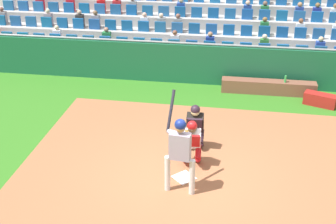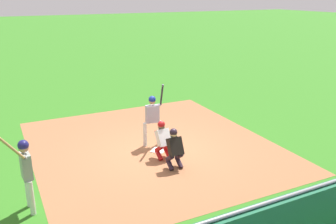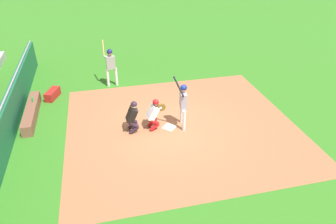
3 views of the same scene
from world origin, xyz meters
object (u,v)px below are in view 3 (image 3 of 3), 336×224
(catcher_crouching, at_px, (154,112))
(water_bottle_on_bench, at_px, (33,99))
(dugout_bench, at_px, (32,112))
(home_plate_umpire, at_px, (133,115))
(on_deck_batter, at_px, (110,63))
(home_plate_marker, at_px, (169,127))
(batter_at_plate, at_px, (183,101))
(equipment_duffel_bag, at_px, (52,94))

(catcher_crouching, xyz_separation_m, water_bottle_on_bench, (-2.54, -4.66, -0.15))
(dugout_bench, bearing_deg, home_plate_umpire, 62.51)
(catcher_crouching, distance_m, home_plate_umpire, 0.81)
(water_bottle_on_bench, relative_size, on_deck_batter, 0.10)
(home_plate_marker, distance_m, catcher_crouching, 0.90)
(home_plate_marker, height_order, on_deck_batter, on_deck_batter)
(on_deck_batter, bearing_deg, water_bottle_on_bench, -63.82)
(batter_at_plate, xyz_separation_m, dugout_bench, (-2.18, -5.79, -0.91))
(dugout_bench, xyz_separation_m, water_bottle_on_bench, (-0.51, 0.05, 0.33))
(catcher_crouching, distance_m, on_deck_batter, 4.42)
(home_plate_marker, relative_size, home_plate_umpire, 0.34)
(water_bottle_on_bench, distance_m, on_deck_batter, 3.87)
(water_bottle_on_bench, bearing_deg, catcher_crouching, 61.42)
(dugout_bench, bearing_deg, home_plate_marker, 68.00)
(home_plate_marker, distance_m, on_deck_batter, 4.82)
(batter_at_plate, bearing_deg, home_plate_umpire, -94.56)
(home_plate_umpire, height_order, equipment_duffel_bag, home_plate_umpire)
(dugout_bench, height_order, water_bottle_on_bench, water_bottle_on_bench)
(equipment_duffel_bag, xyz_separation_m, on_deck_batter, (-0.65, 2.77, 0.98))
(dugout_bench, distance_m, on_deck_batter, 4.22)
(home_plate_marker, height_order, equipment_duffel_bag, equipment_duffel_bag)
(batter_at_plate, height_order, on_deck_batter, batter_at_plate)
(catcher_crouching, relative_size, equipment_duffel_bag, 1.32)
(batter_at_plate, xyz_separation_m, catcher_crouching, (-0.15, -1.09, -0.42))
(batter_at_plate, bearing_deg, dugout_bench, -110.60)
(water_bottle_on_bench, bearing_deg, dugout_bench, -5.61)
(home_plate_umpire, relative_size, on_deck_batter, 0.59)
(water_bottle_on_bench, bearing_deg, on_deck_batter, 116.18)
(batter_at_plate, relative_size, water_bottle_on_bench, 10.09)
(home_plate_marker, distance_m, home_plate_umpire, 1.54)
(batter_at_plate, height_order, catcher_crouching, batter_at_plate)
(home_plate_marker, relative_size, dugout_bench, 0.15)
(water_bottle_on_bench, xyz_separation_m, on_deck_batter, (-1.68, 3.42, 0.62))
(dugout_bench, xyz_separation_m, equipment_duffel_bag, (-1.54, 0.71, -0.03))
(catcher_crouching, height_order, home_plate_umpire, home_plate_umpire)
(equipment_duffel_bag, bearing_deg, home_plate_umpire, 62.97)
(batter_at_plate, bearing_deg, equipment_duffel_bag, -126.16)
(home_plate_marker, xyz_separation_m, home_plate_umpire, (-0.10, -1.38, 0.69))
(dugout_bench, bearing_deg, water_bottle_on_bench, 174.39)
(dugout_bench, xyz_separation_m, on_deck_batter, (-2.19, 3.47, 0.95))
(equipment_duffel_bag, bearing_deg, home_plate_marker, 72.37)
(batter_at_plate, distance_m, catcher_crouching, 1.17)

